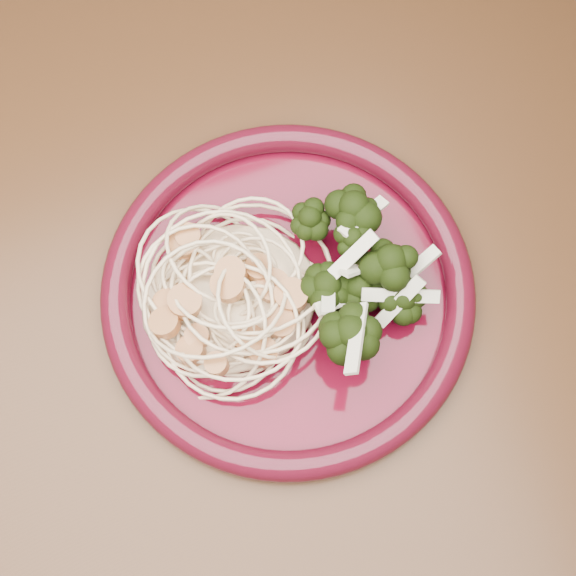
{
  "coord_description": "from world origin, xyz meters",
  "views": [
    {
      "loc": [
        -0.19,
        -0.22,
        1.36
      ],
      "look_at": [
        -0.12,
        -0.03,
        0.77
      ],
      "focal_mm": 50.0,
      "sensor_mm": 36.0,
      "label": 1
    }
  ],
  "objects": [
    {
      "name": "dining_table",
      "position": [
        0.0,
        0.0,
        0.65
      ],
      "size": [
        1.2,
        0.8,
        0.75
      ],
      "color": "#472814",
      "rests_on": "ground"
    },
    {
      "name": "broccoli_pile",
      "position": [
        -0.06,
        -0.05,
        0.78
      ],
      "size": [
        0.12,
        0.16,
        0.05
      ],
      "primitive_type": "ellipsoid",
      "rotation": [
        0.0,
        0.0,
        -0.24
      ],
      "color": "black",
      "rests_on": "dinner_plate"
    },
    {
      "name": "onion_garnish",
      "position": [
        -0.06,
        -0.05,
        0.81
      ],
      "size": [
        0.08,
        0.1,
        0.05
      ],
      "primitive_type": null,
      "rotation": [
        0.0,
        0.0,
        -0.24
      ],
      "color": "beige",
      "rests_on": "broccoli_pile"
    },
    {
      "name": "scallop_cluster",
      "position": [
        -0.16,
        -0.02,
        0.81
      ],
      "size": [
        0.15,
        0.15,
        0.04
      ],
      "primitive_type": null,
      "rotation": [
        0.0,
        0.0,
        -0.24
      ],
      "color": "#BD7C46",
      "rests_on": "spaghetti_pile"
    },
    {
      "name": "dinner_plate",
      "position": [
        -0.12,
        -0.03,
        0.76
      ],
      "size": [
        0.36,
        0.36,
        0.02
      ],
      "rotation": [
        0.0,
        0.0,
        -0.24
      ],
      "color": "#4A0615",
      "rests_on": "dining_table"
    },
    {
      "name": "spaghetti_pile",
      "position": [
        -0.16,
        -0.02,
        0.77
      ],
      "size": [
        0.17,
        0.16,
        0.03
      ],
      "primitive_type": "ellipsoid",
      "rotation": [
        0.0,
        0.0,
        -0.24
      ],
      "color": "beige",
      "rests_on": "dinner_plate"
    }
  ]
}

